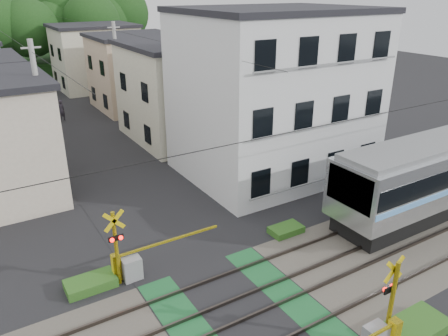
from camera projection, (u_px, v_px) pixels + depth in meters
ground at (240, 310)px, 14.95m from camera, size 120.00×120.00×0.00m
track_bed at (240, 309)px, 14.94m from camera, size 120.00×120.00×0.14m
crossing_signal_near at (379, 332)px, 13.05m from camera, size 4.74×0.65×3.09m
crossing_signal_far at (129, 263)px, 16.31m from camera, size 4.74×0.65×3.09m
apartment_block at (274, 94)px, 24.74m from camera, size 10.20×8.36×9.30m
houses_row at (61, 84)px, 34.24m from camera, size 22.07×31.35×6.80m
tree_hill at (14, 29)px, 50.88m from camera, size 40.00×13.01×11.53m
catenary at (373, 175)px, 16.46m from camera, size 60.00×5.04×7.00m
utility_poles at (50, 81)px, 31.00m from camera, size 7.90×42.00×8.00m
pedestrian at (61, 110)px, 35.89m from camera, size 0.73×0.59×1.74m
weed_patches at (282, 290)px, 15.66m from camera, size 10.25×8.80×0.40m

